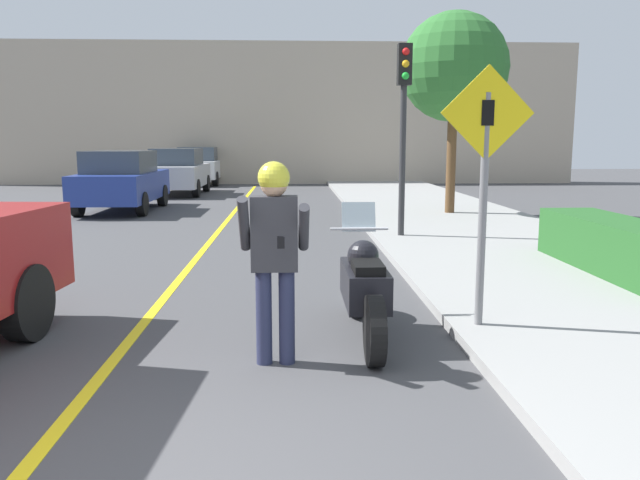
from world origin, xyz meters
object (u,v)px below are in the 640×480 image
parked_car_blue (122,181)px  parked_car_silver (178,171)px  person_biker (274,241)px  crossing_sign (485,172)px  traffic_light (404,104)px  motorcycle (364,288)px  street_tree (454,68)px  parked_car_white (200,165)px

parked_car_blue → parked_car_silver: bearing=83.9°
person_biker → crossing_sign: size_ratio=0.70×
traffic_light → parked_car_silver: bearing=119.6°
motorcycle → person_biker: size_ratio=1.23×
traffic_light → motorcycle: bearing=-103.3°
street_tree → parked_car_silver: (-8.23, 7.21, -2.90)m
person_biker → parked_car_blue: 13.18m
street_tree → parked_car_white: (-8.22, 12.62, -2.90)m
motorcycle → parked_car_silver: 17.77m
crossing_sign → parked_car_silver: crossing_sign is taller
motorcycle → street_tree: street_tree is taller
motorcycle → parked_car_silver: (-4.87, 17.09, 0.35)m
traffic_light → parked_car_white: traffic_light is taller
crossing_sign → parked_car_silver: size_ratio=0.61×
parked_car_silver → parked_car_white: (0.01, 5.42, 0.00)m
traffic_light → parked_car_silver: 12.86m
parked_car_white → crossing_sign: bearing=-75.0°
street_tree → parked_car_white: bearing=123.1°
motorcycle → street_tree: 10.93m
traffic_light → parked_car_blue: 9.06m
crossing_sign → street_tree: 10.34m
crossing_sign → parked_car_white: crossing_sign is taller
crossing_sign → traffic_light: traffic_light is taller
parked_car_silver → parked_car_white: size_ratio=1.00×
parked_car_blue → parked_car_white: bearing=86.9°
motorcycle → person_biker: person_biker is taller
motorcycle → traffic_light: (1.42, 6.02, 2.14)m
parked_car_silver → street_tree: bearing=-41.2°
parked_car_blue → crossing_sign: bearing=-60.4°
parked_car_white → traffic_light: bearing=-69.1°
crossing_sign → street_tree: (2.20, 9.88, 2.11)m
motorcycle → parked_car_silver: size_ratio=0.52×
crossing_sign → parked_car_white: size_ratio=0.61×
street_tree → parked_car_blue: size_ratio=1.19×
crossing_sign → parked_car_white: bearing=105.0°
street_tree → traffic_light: bearing=-116.6°
traffic_light → street_tree: bearing=63.4°
motorcycle → street_tree: (3.36, 9.88, 3.25)m
traffic_light → parked_car_white: size_ratio=0.86×
parked_car_blue → parked_car_white: 10.88m
street_tree → crossing_sign: bearing=-102.6°
motorcycle → parked_car_white: parked_car_white is taller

